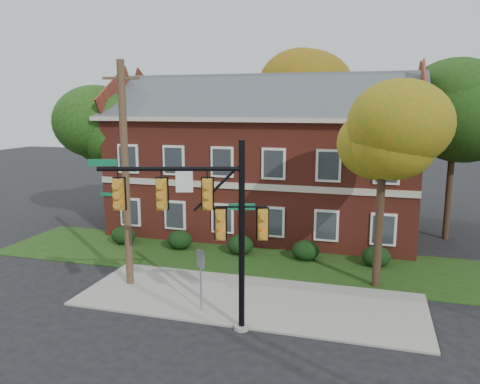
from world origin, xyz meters
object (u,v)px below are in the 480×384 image
(hedge_far_left, at_px, (124,235))
(utility_pole, at_px, (125,175))
(apartment_building, at_px, (263,152))
(sign_post, at_px, (201,270))
(tree_far_rear, at_px, (305,92))
(hedge_center, at_px, (240,245))
(tree_left_rear, at_px, (114,124))
(hedge_left, at_px, (180,240))
(hedge_right, at_px, (306,250))
(traffic_signal, at_px, (206,215))
(tree_near_right, at_px, (390,135))
(tree_right_rear, at_px, (463,101))
(hedge_far_right, at_px, (376,256))

(hedge_far_left, relative_size, utility_pole, 0.14)
(apartment_building, distance_m, hedge_far_left, 9.82)
(utility_pole, height_order, sign_post, utility_pole)
(tree_far_rear, bearing_deg, utility_pole, -104.76)
(hedge_center, bearing_deg, utility_pole, -122.97)
(apartment_building, xyz_separation_m, tree_left_rear, (-9.73, -1.12, 1.69))
(hedge_left, height_order, hedge_right, same)
(traffic_signal, bearing_deg, utility_pole, 130.50)
(hedge_right, bearing_deg, tree_far_rear, 99.36)
(hedge_far_left, height_order, utility_pole, utility_pole)
(utility_pole, bearing_deg, tree_left_rear, 106.60)
(hedge_center, relative_size, tree_near_right, 0.16)
(tree_left_rear, height_order, sign_post, tree_left_rear)
(hedge_right, distance_m, sign_post, 7.92)
(hedge_center, relative_size, utility_pole, 0.14)
(hedge_far_left, relative_size, tree_right_rear, 0.13)
(tree_right_rear, bearing_deg, traffic_signal, -124.51)
(tree_left_rear, height_order, tree_right_rear, tree_right_rear)
(tree_near_right, distance_m, sign_post, 9.46)
(hedge_far_left, relative_size, sign_post, 0.56)
(apartment_building, height_order, hedge_far_left, apartment_building)
(tree_far_rear, bearing_deg, tree_left_rear, -141.03)
(tree_left_rear, relative_size, sign_post, 3.58)
(hedge_far_left, relative_size, tree_far_rear, 0.12)
(tree_far_rear, bearing_deg, tree_near_right, -69.73)
(hedge_left, xyz_separation_m, hedge_far_right, (10.50, 0.00, 0.00))
(apartment_building, relative_size, traffic_signal, 2.78)
(hedge_far_right, distance_m, tree_left_rear, 18.30)
(hedge_far_left, relative_size, hedge_right, 1.00)
(traffic_signal, xyz_separation_m, sign_post, (-0.74, 1.32, -2.51))
(hedge_far_right, xyz_separation_m, tree_right_rear, (4.31, 6.11, 7.60))
(hedge_right, xyz_separation_m, utility_pole, (-7.05, -5.47, 4.41))
(tree_near_right, relative_size, sign_post, 3.46)
(hedge_center, distance_m, tree_left_rear, 12.23)
(hedge_right, xyz_separation_m, tree_far_rear, (-2.16, 13.09, 8.32))
(hedge_right, bearing_deg, sign_post, -112.52)
(hedge_far_left, xyz_separation_m, sign_post, (7.50, -7.23, 1.16))
(hedge_left, distance_m, tree_far_rear, 16.25)
(tree_near_right, xyz_separation_m, tree_right_rear, (4.09, 8.95, 1.45))
(hedge_far_right, height_order, tree_near_right, tree_near_right)
(hedge_far_right, xyz_separation_m, sign_post, (-6.50, -7.23, 1.16))
(hedge_left, height_order, hedge_center, same)
(hedge_far_left, distance_m, tree_near_right, 15.75)
(hedge_far_right, distance_m, utility_pole, 12.68)
(tree_right_rear, bearing_deg, hedge_right, -141.98)
(apartment_building, height_order, hedge_left, apartment_building)
(tree_far_rear, xyz_separation_m, traffic_signal, (-0.11, -21.64, -4.65))
(hedge_center, bearing_deg, tree_right_rear, 28.37)
(hedge_right, distance_m, tree_near_right, 7.72)
(hedge_right, distance_m, utility_pole, 9.96)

